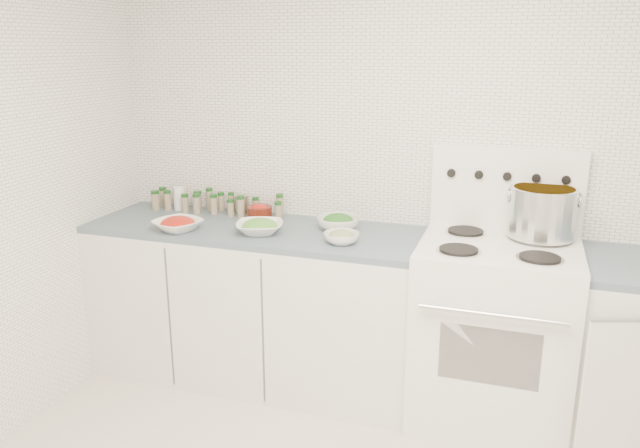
% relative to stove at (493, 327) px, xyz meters
% --- Properties ---
extents(room_walls, '(3.54, 3.04, 2.52)m').
position_rel_stove_xyz_m(room_walls, '(-0.48, -1.19, 1.06)').
color(room_walls, white).
rests_on(room_walls, ground).
extents(counter_left, '(1.85, 0.62, 0.90)m').
position_rel_stove_xyz_m(counter_left, '(-1.30, 0.00, -0.05)').
color(counter_left, white).
rests_on(counter_left, ground).
extents(stove, '(0.76, 0.70, 1.36)m').
position_rel_stove_xyz_m(stove, '(0.00, 0.00, 0.00)').
color(stove, white).
rests_on(stove, ground).
extents(stock_pot, '(0.34, 0.32, 0.25)m').
position_rel_stove_xyz_m(stock_pot, '(0.18, 0.16, 0.58)').
color(stock_pot, silver).
rests_on(stock_pot, stove).
extents(bowl_tomato, '(0.31, 0.31, 0.08)m').
position_rel_stove_xyz_m(bowl_tomato, '(-1.66, -0.19, 0.44)').
color(bowl_tomato, white).
rests_on(bowl_tomato, counter_left).
extents(bowl_snowpea, '(0.31, 0.31, 0.08)m').
position_rel_stove_xyz_m(bowl_snowpea, '(-1.23, -0.10, 0.44)').
color(bowl_snowpea, white).
rests_on(bowl_snowpea, counter_left).
extents(bowl_broccoli, '(0.26, 0.26, 0.09)m').
position_rel_stove_xyz_m(bowl_broccoli, '(-0.85, 0.10, 0.45)').
color(bowl_broccoli, white).
rests_on(bowl_broccoli, counter_left).
extents(bowl_zucchini, '(0.19, 0.19, 0.07)m').
position_rel_stove_xyz_m(bowl_zucchini, '(-0.76, -0.13, 0.44)').
color(bowl_zucchini, white).
rests_on(bowl_zucchini, counter_left).
extents(bowl_pepper, '(0.14, 0.14, 0.09)m').
position_rel_stove_xyz_m(bowl_pepper, '(-1.35, 0.18, 0.45)').
color(bowl_pepper, '#50180D').
rests_on(bowl_pepper, counter_left).
extents(salt_canister, '(0.08, 0.08, 0.14)m').
position_rel_stove_xyz_m(salt_canister, '(-1.89, 0.22, 0.47)').
color(salt_canister, white).
rests_on(salt_canister, counter_left).
extents(tin_can, '(0.10, 0.10, 0.11)m').
position_rel_stove_xyz_m(tin_can, '(-1.49, 0.25, 0.46)').
color(tin_can, '#9E9986').
rests_on(tin_can, counter_left).
extents(spice_cluster, '(0.85, 0.16, 0.13)m').
position_rel_stove_xyz_m(spice_cluster, '(-1.68, 0.21, 0.46)').
color(spice_cluster, gray).
rests_on(spice_cluster, counter_left).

